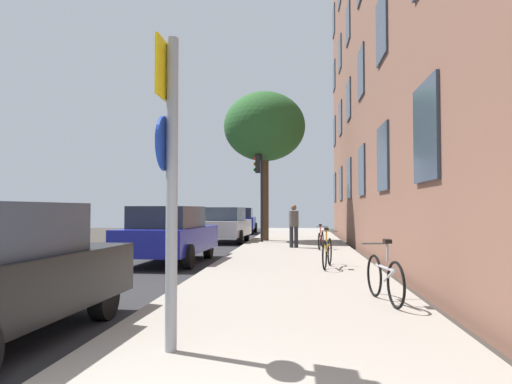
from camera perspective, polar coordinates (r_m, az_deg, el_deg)
ground_plane at (r=17.56m, az=-6.96°, el=-7.11°), size 41.80×41.80×0.00m
road_asphalt at (r=18.12m, az=-13.52°, el=-6.90°), size 7.00×38.00×0.01m
sidewalk at (r=17.17m, az=4.62°, el=-7.03°), size 4.20×38.00×0.12m
sign_post at (r=4.95m, az=-10.30°, el=3.10°), size 0.16×0.60×3.20m
traffic_light at (r=20.97m, az=0.43°, el=1.26°), size 0.43×0.24×3.87m
tree_near at (r=22.14m, az=1.02°, el=7.72°), size 3.74×3.74×6.82m
bicycle_0 at (r=7.70m, az=15.12°, el=-9.84°), size 0.44×1.64×0.98m
bicycle_1 at (r=11.90m, az=8.51°, el=-7.09°), size 0.47×1.67×0.98m
bicycle_2 at (r=17.45m, az=7.76°, el=-5.61°), size 0.43×1.63×0.89m
pedestrian_0 at (r=17.85m, az=4.54°, el=-3.71°), size 0.46×0.46×1.60m
car_1 at (r=13.90m, az=-10.32°, el=-4.95°), size 2.06×4.35×1.62m
car_2 at (r=21.98m, az=-3.59°, el=-3.91°), size 1.94×4.13×1.62m
car_3 at (r=30.29m, az=-1.96°, el=-3.40°), size 2.07×4.03×1.62m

